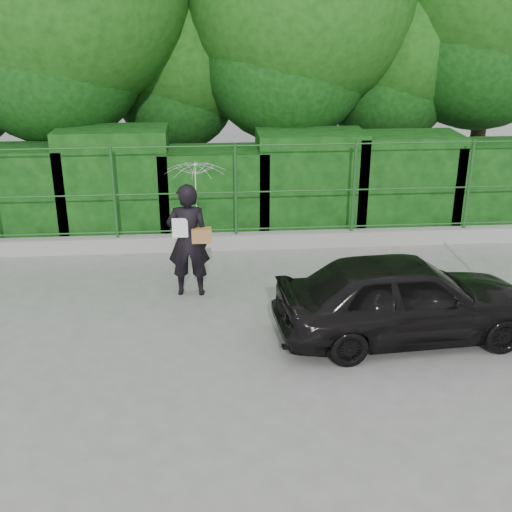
{
  "coord_description": "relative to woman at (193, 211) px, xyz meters",
  "views": [
    {
      "loc": [
        -0.16,
        -7.36,
        4.56
      ],
      "look_at": [
        0.54,
        1.3,
        1.1
      ],
      "focal_mm": 45.0,
      "sensor_mm": 36.0,
      "label": 1
    }
  ],
  "objects": [
    {
      "name": "ground",
      "position": [
        0.39,
        -2.49,
        -1.44
      ],
      "size": [
        80.0,
        80.0,
        0.0
      ],
      "primitive_type": "plane",
      "color": "gray"
    },
    {
      "name": "kerb",
      "position": [
        0.39,
        2.01,
        -1.29
      ],
      "size": [
        14.0,
        0.25,
        0.3
      ],
      "primitive_type": "cube",
      "color": "#9E9E99",
      "rests_on": "ground"
    },
    {
      "name": "fence",
      "position": [
        0.61,
        2.01,
        -0.24
      ],
      "size": [
        14.13,
        0.06,
        1.8
      ],
      "color": "#1F4F20",
      "rests_on": "kerb"
    },
    {
      "name": "hedge",
      "position": [
        0.22,
        3.01,
        -0.42
      ],
      "size": [
        14.2,
        1.2,
        2.28
      ],
      "color": "black",
      "rests_on": "ground"
    },
    {
      "name": "woman",
      "position": [
        0.0,
        0.0,
        0.0
      ],
      "size": [
        0.99,
        0.98,
        2.24
      ],
      "color": "black",
      "rests_on": "ground"
    },
    {
      "name": "car",
      "position": [
        3.01,
        -1.77,
        -0.81
      ],
      "size": [
        3.8,
        1.76,
        1.26
      ],
      "primitive_type": "imported",
      "rotation": [
        0.0,
        0.0,
        1.65
      ],
      "color": "black",
      "rests_on": "ground"
    }
  ]
}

